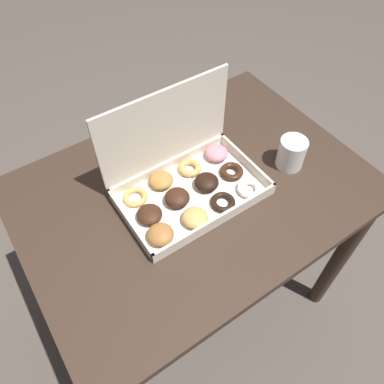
{
  "coord_description": "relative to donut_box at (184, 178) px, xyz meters",
  "views": [
    {
      "loc": [
        -0.39,
        -0.56,
        1.62
      ],
      "look_at": [
        -0.02,
        -0.02,
        0.79
      ],
      "focal_mm": 35.0,
      "sensor_mm": 36.0,
      "label": 1
    }
  ],
  "objects": [
    {
      "name": "donut_box",
      "position": [
        0.0,
        0.0,
        0.0
      ],
      "size": [
        0.4,
        0.26,
        0.28
      ],
      "color": "silver",
      "rests_on": "dining_table"
    },
    {
      "name": "coffee_mug",
      "position": [
        0.32,
        -0.09,
        -0.0
      ],
      "size": [
        0.08,
        0.08,
        0.1
      ],
      "color": "white",
      "rests_on": "dining_table"
    },
    {
      "name": "ground_plane",
      "position": [
        0.03,
        -0.01,
        -0.83
      ],
      "size": [
        8.0,
        8.0,
        0.0
      ],
      "primitive_type": "plane",
      "color": "#564C44"
    },
    {
      "name": "dining_table",
      "position": [
        0.03,
        -0.01,
        -0.18
      ],
      "size": [
        1.0,
        0.72,
        0.78
      ],
      "color": "#38281E",
      "rests_on": "ground_plane"
    }
  ]
}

